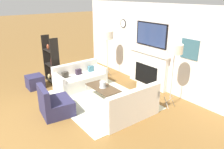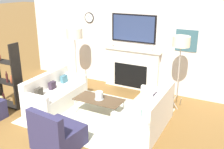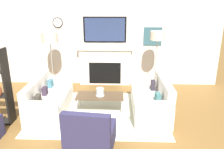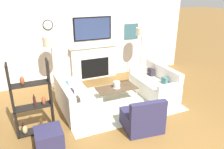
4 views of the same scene
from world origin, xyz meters
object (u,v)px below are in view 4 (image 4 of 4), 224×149
Objects in this scene: floor_lamp_left at (51,42)px; shelf_unit at (32,102)px; floor_lamp_right at (142,32)px; ottoman at (49,139)px; coffee_table at (116,89)px; hurricane_candle at (117,85)px; couch_right at (155,85)px; armchair at (142,119)px; couch_left at (75,101)px.

shelf_unit is at bearing -111.92° from floor_lamp_left.
floor_lamp_left is 0.97× the size of floor_lamp_right.
coffee_table is at bearing 33.04° from ottoman.
coffee_table is 0.69× the size of shelf_unit.
floor_lamp_left is (-1.48, 1.23, 1.20)m from coffee_table.
floor_lamp_right reaches higher than hurricane_candle.
hurricane_candle reaches higher than ottoman.
couch_right is 3.47m from ottoman.
ottoman reaches higher than coffee_table.
coffee_table is 2.27m from floor_lamp_left.
hurricane_candle is (0.05, 1.48, 0.20)m from armchair.
couch_left is at bearing -153.89° from floor_lamp_right.
armchair reaches higher than couch_left.
shelf_unit is 0.88m from ottoman.
ottoman is (-0.83, -1.23, -0.07)m from couch_left.
hurricane_candle is 2.34m from shelf_unit.
floor_lamp_left is (-1.49, 1.23, 1.10)m from hurricane_candle.
floor_lamp_right is at bearing 26.11° from couch_left.
floor_lamp_left is at bearing 180.00° from floor_lamp_right.
armchair is at bearing -91.75° from hurricane_candle.
armchair is 2.39m from shelf_unit.
coffee_table is at bearing 143.57° from hurricane_candle.
hurricane_candle is at bearing -39.55° from floor_lamp_left.
shelf_unit reaches higher than ottoman.
hurricane_candle is 2.45m from ottoman.
hurricane_candle is at bearing -36.43° from coffee_table.
armchair is at bearing -119.38° from floor_lamp_right.
ottoman is at bearing 175.64° from armchair.
shelf_unit is 3.15× the size of ottoman.
couch_left is 3.29× the size of ottoman.
hurricane_candle is (1.21, 0.09, 0.18)m from couch_left.
coffee_table is at bearing 88.43° from armchair.
couch_left is 1.92× the size of armchair.
couch_right is 1.45× the size of coffee_table.
hurricane_candle reaches higher than coffee_table.
shelf_unit reaches higher than armchair.
couch_right is 1.22m from hurricane_candle.
floor_lamp_right is at bearing 39.76° from hurricane_candle.
coffee_table is (-1.21, 0.09, 0.05)m from couch_right.
couch_right is at bearing -4.14° from hurricane_candle.
couch_right is 1.87m from armchair.
couch_right is at bearing -26.07° from floor_lamp_left.
floor_lamp_left is 1.06× the size of shelf_unit.
couch_left reaches higher than coffee_table.
hurricane_candle is (0.00, -0.00, 0.10)m from coffee_table.
ottoman is at bearing -123.98° from couch_left.
armchair is at bearing -61.92° from floor_lamp_left.
shelf_unit is (-2.23, -0.64, 0.36)m from coffee_table.
shelf_unit is at bearing -152.07° from couch_left.
couch_right reaches higher than armchair.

